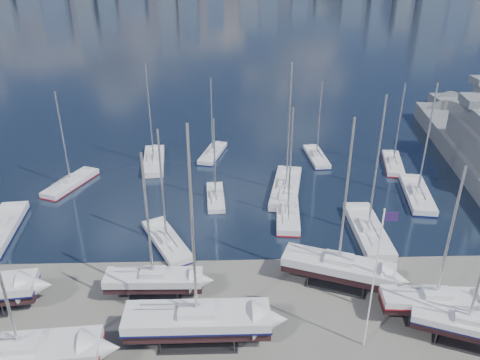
{
  "coord_description": "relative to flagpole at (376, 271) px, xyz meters",
  "views": [
    {
      "loc": [
        -4.45,
        -41.47,
        29.72
      ],
      "look_at": [
        -2.9,
        8.0,
        5.71
      ],
      "focal_mm": 35.0,
      "sensor_mm": 36.0,
      "label": 1
    }
  ],
  "objects": [
    {
      "name": "sailboat_moored_2",
      "position": [
        -22.82,
        38.38,
        -7.33
      ],
      "size": [
        4.12,
        11.16,
        16.48
      ],
      "rotation": [
        0.0,
        0.0,
        1.67
      ],
      "color": "black",
      "rests_on": "water"
    },
    {
      "name": "sailboat_moored_11",
      "position": [
        14.35,
        36.46,
        -7.35
      ],
      "size": [
        4.41,
        9.41,
        13.58
      ],
      "rotation": [
        0.0,
        0.0,
        1.36
      ],
      "color": "black",
      "rests_on": "water"
    },
    {
      "name": "water",
      "position": [
        -7.0,
        312.45,
        -7.81
      ],
      "size": [
        1400.0,
        600.0,
        0.4
      ],
      "primitive_type": "cube",
      "color": "#182737",
      "rests_on": "ground"
    },
    {
      "name": "sailboat_cradle_3",
      "position": [
        -14.07,
        0.9,
        -5.4
      ],
      "size": [
        12.23,
        3.43,
        19.49
      ],
      "rotation": [
        0.0,
        0.0,
        -0.0
      ],
      "color": "#2D2D33",
      "rests_on": "ground"
    },
    {
      "name": "sailboat_cradle_6",
      "position": [
        6.81,
        2.94,
        -5.63
      ],
      "size": [
        9.52,
        3.36,
        15.17
      ],
      "rotation": [
        0.0,
        0.0,
        -0.08
      ],
      "color": "#2D2D33",
      "rests_on": "ground"
    },
    {
      "name": "sailboat_cradle_5",
      "position": [
        8.26,
        -0.09,
        -5.67
      ],
      "size": [
        9.12,
        5.69,
        14.43
      ],
      "rotation": [
        0.0,
        0.0,
        -0.39
      ],
      "color": "#2D2D33",
      "rests_on": "ground"
    },
    {
      "name": "sailboat_cradle_1",
      "position": [
        -27.29,
        -2.3,
        -5.43
      ],
      "size": [
        12.17,
        4.2,
        19.09
      ],
      "rotation": [
        0.0,
        0.0,
        0.07
      ],
      "color": "#2D2D33",
      "rests_on": "ground"
    },
    {
      "name": "ground",
      "position": [
        -7.0,
        2.45,
        -7.66
      ],
      "size": [
        1400.0,
        1400.0,
        0.0
      ],
      "primitive_type": "plane",
      "color": "#605E59",
      "rests_on": "ground"
    },
    {
      "name": "sailboat_moored_8",
      "position": [
        2.95,
        39.48,
        -7.35
      ],
      "size": [
        3.07,
        8.95,
        13.16
      ],
      "rotation": [
        0.0,
        0.0,
        1.64
      ],
      "color": "black",
      "rests_on": "water"
    },
    {
      "name": "sailboat_cradle_2",
      "position": [
        -18.48,
        6.7,
        -5.63
      ],
      "size": [
        9.19,
        2.77,
        14.99
      ],
      "rotation": [
        0.0,
        0.0,
        -0.02
      ],
      "color": "#2D2D33",
      "rests_on": "ground"
    },
    {
      "name": "sailboat_cradle_4",
      "position": [
        -0.71,
        7.98,
        -5.51
      ],
      "size": [
        11.11,
        6.74,
        17.44
      ],
      "rotation": [
        0.0,
        0.0,
        -0.37
      ],
      "color": "#2D2D33",
      "rests_on": "ground"
    },
    {
      "name": "sailboat_moored_6",
      "position": [
        -3.87,
        21.56,
        -7.35
      ],
      "size": [
        3.79,
        10.15,
        14.83
      ],
      "rotation": [
        0.0,
        0.0,
        1.47
      ],
      "color": "black",
      "rests_on": "water"
    },
    {
      "name": "sailboat_moored_4",
      "position": [
        -12.99,
        26.18,
        -7.33
      ],
      "size": [
        2.63,
        8.02,
        11.95
      ],
      "rotation": [
        0.0,
        0.0,
        1.62
      ],
      "color": "black",
      "rests_on": "water"
    },
    {
      "name": "flagpole",
      "position": [
        0.0,
        0.0,
        0.0
      ],
      "size": [
        1.16,
        0.12,
        13.16
      ],
      "color": "white",
      "rests_on": "ground"
    },
    {
      "name": "sailboat_moored_9",
      "position": [
        5.0,
        17.19,
        -7.33
      ],
      "size": [
        3.35,
        11.65,
        17.56
      ],
      "rotation": [
        0.0,
        0.0,
        1.56
      ],
      "color": "black",
      "rests_on": "water"
    },
    {
      "name": "sailboat_moored_7",
      "position": [
        -3.29,
        28.3,
        -7.33
      ],
      "size": [
        5.95,
        12.79,
        18.64
      ],
      "rotation": [
        0.0,
        0.0,
        1.36
      ],
      "color": "black",
      "rests_on": "water"
    },
    {
      "name": "sailboat_moored_1",
      "position": [
        -33.56,
        31.04,
        -7.35
      ],
      "size": [
        6.19,
        9.88,
        14.33
      ],
      "rotation": [
        0.0,
        0.0,
        1.17
      ],
      "color": "black",
      "rests_on": "water"
    },
    {
      "name": "sailboat_moored_0",
      "position": [
        -38.08,
        18.8,
        -7.35
      ],
      "size": [
        4.45,
        12.0,
        17.53
      ],
      "rotation": [
        0.0,
        0.0,
        1.67
      ],
      "color": "black",
      "rests_on": "water"
    },
    {
      "name": "sailboat_moored_5",
      "position": [
        -13.69,
        41.43,
        -7.35
      ],
      "size": [
        4.78,
        9.31,
        13.41
      ],
      "rotation": [
        0.0,
        0.0,
        1.3
      ],
      "color": "black",
      "rests_on": "water"
    },
    {
      "name": "sailboat_moored_3",
      "position": [
        -18.36,
        15.7,
        -7.35
      ],
      "size": [
        6.77,
        9.87,
        14.47
      ],
      "rotation": [
        0.0,
        0.0,
        2.04
      ],
      "color": "black",
      "rests_on": "water"
    },
    {
      "name": "sailboat_moored_10",
      "position": [
        14.18,
        26.01,
        -7.35
      ],
      "size": [
        4.9,
        11.34,
        16.41
      ],
      "rotation": [
        0.0,
        0.0,
        1.4
      ],
      "color": "black",
      "rests_on": "water"
    }
  ]
}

